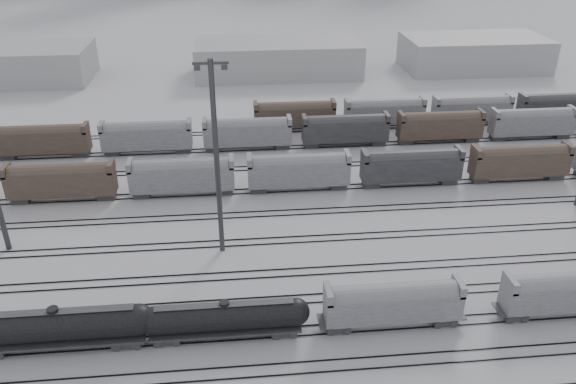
{
  "coord_description": "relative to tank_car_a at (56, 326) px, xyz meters",
  "views": [
    {
      "loc": [
        -0.84,
        -42.15,
        38.5
      ],
      "look_at": [
        5.6,
        23.64,
        4.0
      ],
      "focal_mm": 35.0,
      "sensor_mm": 36.0,
      "label": 1
    }
  ],
  "objects": [
    {
      "name": "light_mast_c",
      "position": [
        15.44,
        15.62,
        9.99
      ],
      "size": [
        3.81,
        0.61,
        23.81
      ],
      "color": "#353538",
      "rests_on": "ground"
    },
    {
      "name": "tracks",
      "position": [
        18.69,
        16.5,
        -2.56
      ],
      "size": [
        220.0,
        71.5,
        0.16
      ],
      "color": "black",
      "rests_on": "ground"
    },
    {
      "name": "tank_car_b",
      "position": [
        15.92,
        0.0,
        -0.26
      ],
      "size": [
        16.63,
        2.77,
        4.11
      ],
      "color": "#242426",
      "rests_on": "ground"
    },
    {
      "name": "bg_string_mid",
      "position": [
        36.69,
        47.0,
        0.16
      ],
      "size": [
        151.0,
        3.0,
        5.6
      ],
      "color": "#242426",
      "rests_on": "ground"
    },
    {
      "name": "bg_string_near",
      "position": [
        26.69,
        31.0,
        0.16
      ],
      "size": [
        151.0,
        3.0,
        5.6
      ],
      "color": "gray",
      "rests_on": "ground"
    },
    {
      "name": "warehouse_right",
      "position": [
        78.69,
        94.0,
        1.36
      ],
      "size": [
        35.0,
        18.0,
        8.0
      ],
      "primitive_type": "cube",
      "color": "#979799",
      "rests_on": "ground"
    },
    {
      "name": "tank_car_a",
      "position": [
        0.0,
        0.0,
        0.0
      ],
      "size": [
        18.44,
        3.07,
        4.56
      ],
      "color": "#242426",
      "rests_on": "ground"
    },
    {
      "name": "warehouse_mid",
      "position": [
        28.69,
        94.0,
        1.36
      ],
      "size": [
        40.0,
        18.0,
        8.0
      ],
      "primitive_type": "cube",
      "color": "#979799",
      "rests_on": "ground"
    },
    {
      "name": "hopper_car_b",
      "position": [
        51.06,
        0.0,
        0.41
      ],
      "size": [
        13.8,
        2.74,
        4.93
      ],
      "color": "#242426",
      "rests_on": "ground"
    },
    {
      "name": "bg_string_far",
      "position": [
        54.19,
        55.0,
        0.16
      ],
      "size": [
        66.0,
        3.0,
        5.6
      ],
      "color": "brown",
      "rests_on": "ground"
    },
    {
      "name": "hopper_car_a",
      "position": [
        32.58,
        0.0,
        0.41
      ],
      "size": [
        13.78,
        2.74,
        4.93
      ],
      "color": "#242426",
      "rests_on": "ground"
    },
    {
      "name": "ground",
      "position": [
        18.69,
        -1.0,
        -2.64
      ],
      "size": [
        900.0,
        900.0,
        0.0
      ],
      "primitive_type": "plane",
      "color": "silver",
      "rests_on": "ground"
    }
  ]
}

